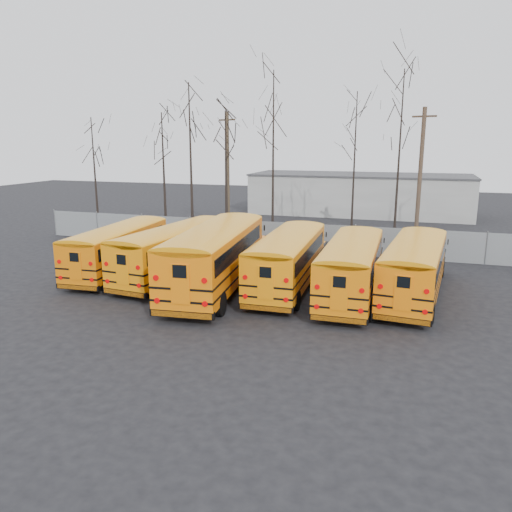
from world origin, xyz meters
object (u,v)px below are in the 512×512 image
(bus_a, at_px, (120,245))
(utility_pole_left, at_px, (228,171))
(bus_c, at_px, (217,252))
(bus_f, at_px, (415,264))
(bus_d, at_px, (289,256))
(utility_pole_right, at_px, (420,175))
(bus_e, at_px, (352,263))
(bus_b, at_px, (177,247))

(bus_a, relative_size, utility_pole_left, 1.04)
(bus_c, relative_size, bus_f, 1.17)
(bus_d, bearing_deg, bus_c, -160.52)
(utility_pole_right, bearing_deg, bus_a, -119.39)
(utility_pole_left, bearing_deg, bus_c, -47.19)
(bus_c, bearing_deg, bus_a, 162.65)
(bus_f, relative_size, utility_pole_left, 1.08)
(bus_d, relative_size, bus_f, 1.01)
(bus_c, bearing_deg, utility_pole_left, 103.28)
(bus_c, relative_size, bus_e, 1.18)
(bus_a, xyz_separation_m, utility_pole_left, (0.79, 15.24, 3.38))
(bus_c, xyz_separation_m, bus_d, (3.42, 1.34, -0.25))
(bus_a, distance_m, bus_e, 13.27)
(bus_b, xyz_separation_m, bus_f, (12.62, 0.19, -0.04))
(bus_a, bearing_deg, bus_f, -3.38)
(bus_c, bearing_deg, bus_b, 148.78)
(bus_b, height_order, utility_pole_right, utility_pole_right)
(utility_pole_right, bearing_deg, bus_c, -102.35)
(bus_f, bearing_deg, bus_e, -160.82)
(utility_pole_left, bearing_deg, bus_d, -35.28)
(bus_e, relative_size, utility_pole_left, 1.06)
(bus_a, relative_size, bus_d, 0.96)
(bus_b, bearing_deg, bus_a, -172.78)
(bus_c, bearing_deg, bus_e, 1.45)
(bus_d, bearing_deg, bus_b, 177.32)
(bus_f, bearing_deg, bus_c, -165.51)
(bus_d, relative_size, utility_pole_right, 1.08)
(bus_a, distance_m, bus_d, 9.99)
(bus_e, bearing_deg, utility_pole_right, 77.87)
(bus_d, height_order, utility_pole_left, utility_pole_left)
(bus_d, bearing_deg, bus_a, 178.12)
(utility_pole_left, bearing_deg, bus_e, -27.94)
(bus_a, relative_size, bus_e, 0.98)
(utility_pole_left, height_order, utility_pole_right, utility_pole_right)
(bus_f, bearing_deg, utility_pole_left, 140.82)
(bus_f, xyz_separation_m, utility_pole_left, (-15.39, 14.95, 3.33))
(utility_pole_right, bearing_deg, bus_f, -70.41)
(bus_c, bearing_deg, utility_pole_right, 52.26)
(bus_b, relative_size, bus_d, 1.02)
(bus_d, height_order, bus_e, bus_d)
(bus_b, xyz_separation_m, utility_pole_left, (-2.77, 15.14, 3.29))
(bus_a, bearing_deg, bus_b, -2.81)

